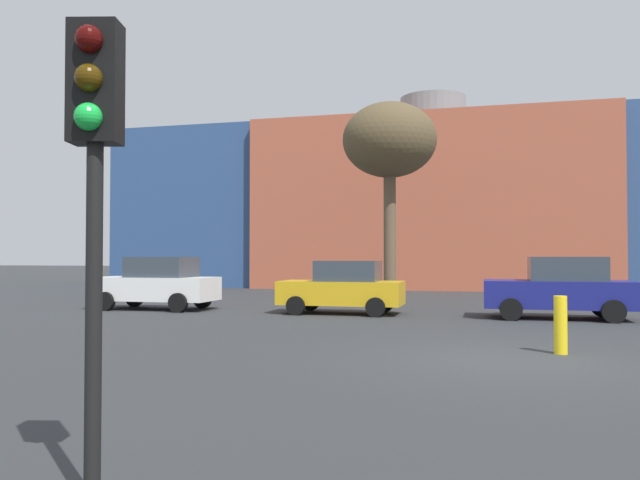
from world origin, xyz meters
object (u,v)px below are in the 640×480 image
at_px(parked_car_0, 157,283).
at_px(traffic_light_near_left, 94,148).
at_px(parked_car_2, 560,288).
at_px(bare_tree_0, 390,143).
at_px(parked_car_1, 343,287).
at_px(bollard_yellow_0, 561,325).

height_order(parked_car_0, traffic_light_near_left, traffic_light_near_left).
distance_m(parked_car_2, bare_tree_0, 9.50).
distance_m(parked_car_2, traffic_light_near_left, 16.51).
height_order(traffic_light_near_left, bare_tree_0, bare_tree_0).
bearing_deg(parked_car_0, bare_tree_0, -144.06).
bearing_deg(parked_car_0, parked_car_1, -180.00).
distance_m(parked_car_0, bare_tree_0, 10.47).
xyz_separation_m(parked_car_2, traffic_light_near_left, (-4.82, -15.70, 1.71)).
bearing_deg(parked_car_0, parked_car_2, 180.00).
bearing_deg(parked_car_1, parked_car_2, 180.00).
bearing_deg(traffic_light_near_left, bare_tree_0, 168.78).
relative_size(parked_car_1, parked_car_2, 0.93).
relative_size(parked_car_1, traffic_light_near_left, 1.10).
xyz_separation_m(parked_car_0, traffic_light_near_left, (8.19, -15.70, 1.71)).
xyz_separation_m(parked_car_2, bare_tree_0, (-5.76, 5.26, 5.42)).
bearing_deg(parked_car_2, parked_car_0, -0.00).
bearing_deg(parked_car_1, bollard_yellow_0, 128.84).
height_order(parked_car_0, bare_tree_0, bare_tree_0).
relative_size(parked_car_1, bare_tree_0, 0.49).
relative_size(traffic_light_near_left, bare_tree_0, 0.45).
distance_m(parked_car_0, traffic_light_near_left, 17.79).
height_order(parked_car_2, bare_tree_0, bare_tree_0).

